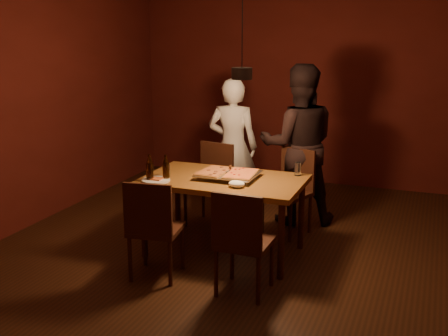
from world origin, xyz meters
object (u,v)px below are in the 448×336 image
(dining_table, at_px, (224,186))
(beer_bottle_a, at_px, (150,168))
(chair_near_left, at_px, (152,221))
(chair_near_right, at_px, (241,234))
(chair_far_right, at_px, (292,183))
(pendant_lamp, at_px, (242,72))
(chair_far_left, at_px, (212,176))
(pizza_tray, at_px, (228,176))
(plate_slice, at_px, (156,180))
(diner_white, at_px, (233,146))
(beer_bottle_b, at_px, (166,167))
(diner_dark, at_px, (298,145))

(dining_table, distance_m, beer_bottle_a, 0.72)
(chair_near_left, relative_size, chair_near_right, 1.00)
(chair_far_right, xyz_separation_m, pendant_lamp, (-0.23, -0.97, 1.22))
(chair_far_left, distance_m, pizza_tray, 0.91)
(chair_near_left, height_order, plate_slice, chair_near_left)
(plate_slice, xyz_separation_m, diner_white, (0.21, 1.51, 0.03))
(pizza_tray, bearing_deg, chair_near_right, -64.82)
(chair_near_left, height_order, beer_bottle_b, beer_bottle_b)
(chair_far_left, height_order, diner_white, diner_white)
(chair_far_right, bearing_deg, pizza_tray, 82.73)
(diner_white, bearing_deg, dining_table, 99.12)
(pizza_tray, bearing_deg, beer_bottle_a, -152.72)
(dining_table, xyz_separation_m, beer_bottle_b, (-0.49, -0.24, 0.19))
(diner_dark, bearing_deg, beer_bottle_a, 35.50)
(diner_dark, bearing_deg, beer_bottle_b, 37.06)
(pizza_tray, xyz_separation_m, diner_dark, (0.40, 1.12, 0.11))
(chair_far_left, relative_size, pendant_lamp, 0.44)
(chair_far_right, distance_m, pizza_tray, 0.92)
(dining_table, xyz_separation_m, chair_near_right, (0.45, -0.79, -0.14))
(chair_near_right, xyz_separation_m, plate_slice, (-1.01, 0.48, 0.22))
(diner_dark, bearing_deg, dining_table, 49.86)
(diner_white, distance_m, diner_dark, 0.79)
(pizza_tray, relative_size, pendant_lamp, 0.50)
(chair_near_right, height_order, pendant_lamp, pendant_lamp)
(diner_dark, height_order, pendant_lamp, pendant_lamp)
(chair_far_right, xyz_separation_m, beer_bottle_b, (-0.94, -1.05, 0.33))
(chair_far_left, xyz_separation_m, beer_bottle_a, (-0.17, -1.10, 0.34))
(chair_far_left, height_order, beer_bottle_a, beer_bottle_a)
(chair_far_right, height_order, diner_dark, diner_dark)
(chair_far_right, bearing_deg, plate_slice, 68.97)
(chair_far_left, xyz_separation_m, chair_far_right, (0.89, 0.05, 0.00))
(chair_near_right, xyz_separation_m, beer_bottle_b, (-0.94, 0.55, 0.33))
(diner_white, bearing_deg, plate_slice, 74.95)
(chair_near_left, xyz_separation_m, diner_white, (0.01, 1.96, 0.26))
(chair_near_right, height_order, diner_dark, diner_dark)
(beer_bottle_b, xyz_separation_m, diner_dark, (0.92, 1.39, 0.01))
(beer_bottle_b, bearing_deg, pendant_lamp, 6.76)
(chair_far_left, bearing_deg, beer_bottle_b, 97.26)
(pizza_tray, xyz_separation_m, beer_bottle_b, (-0.52, -0.27, 0.10))
(dining_table, xyz_separation_m, chair_far_left, (-0.43, 0.76, -0.14))
(pendant_lamp, bearing_deg, diner_white, 113.10)
(chair_far_right, xyz_separation_m, pizza_tray, (-0.42, -0.79, 0.24))
(chair_near_right, bearing_deg, beer_bottle_b, 150.42)
(chair_far_left, xyz_separation_m, chair_near_right, (0.89, -1.55, 0.00))
(plate_slice, bearing_deg, dining_table, 29.80)
(plate_slice, relative_size, pendant_lamp, 0.24)
(plate_slice, bearing_deg, beer_bottle_a, -161.71)
(chair_near_left, bearing_deg, plate_slice, 105.23)
(pizza_tray, height_order, diner_white, diner_white)
(chair_near_left, relative_size, diner_white, 0.31)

